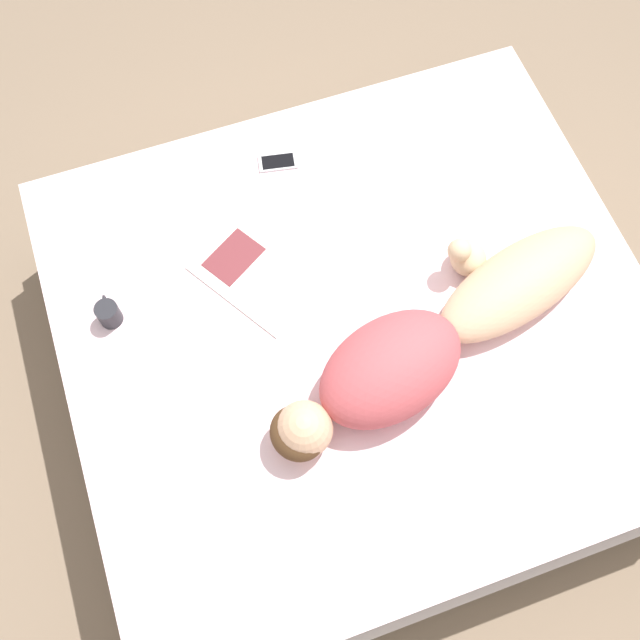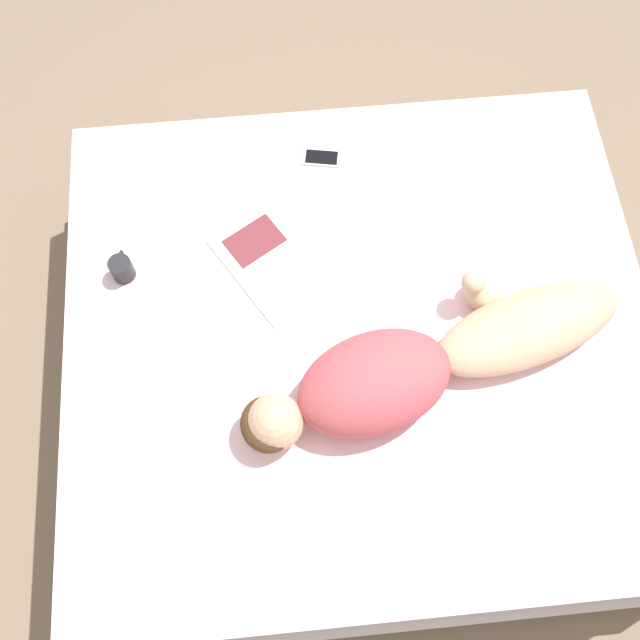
{
  "view_description": "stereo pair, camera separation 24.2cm",
  "coord_description": "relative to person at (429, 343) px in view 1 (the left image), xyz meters",
  "views": [
    {
      "loc": [
        -0.92,
        0.47,
        2.99
      ],
      "look_at": [
        0.02,
        0.14,
        0.65
      ],
      "focal_mm": 42.0,
      "sensor_mm": 36.0,
      "label": 1
    },
    {
      "loc": [
        -0.98,
        0.23,
        2.99
      ],
      "look_at": [
        0.02,
        0.14,
        0.65
      ],
      "focal_mm": 42.0,
      "sensor_mm": 36.0,
      "label": 2
    }
  ],
  "objects": [
    {
      "name": "ground_plane",
      "position": [
        0.19,
        0.16,
        -0.69
      ],
      "size": [
        12.0,
        12.0,
        0.0
      ],
      "primitive_type": "plane",
      "color": "#7A6651"
    },
    {
      "name": "bed",
      "position": [
        0.19,
        0.16,
        -0.4
      ],
      "size": [
        1.95,
        2.11,
        0.6
      ],
      "color": "beige",
      "rests_on": "ground_plane"
    },
    {
      "name": "person",
      "position": [
        0.0,
        0.0,
        0.0
      ],
      "size": [
        0.61,
        1.36,
        0.23
      ],
      "rotation": [
        0.0,
        0.0,
        0.28
      ],
      "color": "tan",
      "rests_on": "bed"
    },
    {
      "name": "open_magazine",
      "position": [
        0.48,
        0.46,
        -0.09
      ],
      "size": [
        0.51,
        0.46,
        0.01
      ],
      "rotation": [
        0.0,
        0.0,
        0.55
      ],
      "color": "silver",
      "rests_on": "bed"
    },
    {
      "name": "coffee_mug",
      "position": [
        0.48,
        0.98,
        -0.05
      ],
      "size": [
        0.11,
        0.08,
        0.09
      ],
      "color": "#232328",
      "rests_on": "bed"
    },
    {
      "name": "cell_phone",
      "position": [
        0.91,
        0.23,
        -0.09
      ],
      "size": [
        0.1,
        0.16,
        0.01
      ],
      "rotation": [
        0.0,
        0.0,
        -0.19
      ],
      "color": "silver",
      "rests_on": "bed"
    },
    {
      "name": "plush_toy",
      "position": [
        0.27,
        -0.26,
        -0.02
      ],
      "size": [
        0.14,
        0.15,
        0.18
      ],
      "color": "#D1B289",
      "rests_on": "bed"
    }
  ]
}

